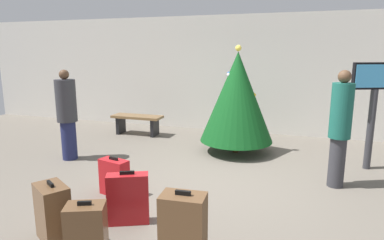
# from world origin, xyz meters

# --- Properties ---
(ground_plane) EXTENTS (16.00, 16.00, 0.00)m
(ground_plane) POSITION_xyz_m (0.00, 0.00, 0.00)
(ground_plane) COLOR #665E54
(back_wall) EXTENTS (16.00, 0.20, 2.91)m
(back_wall) POSITION_xyz_m (0.00, 3.65, 1.46)
(back_wall) COLOR beige
(back_wall) RESTS_ON ground_plane
(holiday_tree) EXTENTS (1.45, 1.45, 2.14)m
(holiday_tree) POSITION_xyz_m (0.02, 1.76, 1.13)
(holiday_tree) COLOR #4C3319
(holiday_tree) RESTS_ON ground_plane
(flight_info_kiosk) EXTENTS (0.78, 0.42, 1.84)m
(flight_info_kiosk) POSITION_xyz_m (2.39, 1.51, 1.27)
(flight_info_kiosk) COLOR #333338
(flight_info_kiosk) RESTS_ON ground_plane
(waiting_bench) EXTENTS (1.24, 0.44, 0.48)m
(waiting_bench) POSITION_xyz_m (-2.57, 2.45, 0.35)
(waiting_bench) COLOR brown
(waiting_bench) RESTS_ON ground_plane
(traveller_0) EXTENTS (0.33, 0.33, 1.76)m
(traveller_0) POSITION_xyz_m (1.80, 0.49, 0.93)
(traveller_0) COLOR #333338
(traveller_0) RESTS_ON ground_plane
(traveller_1) EXTENTS (0.40, 0.40, 1.70)m
(traveller_1) POSITION_xyz_m (-2.90, 0.32, 0.89)
(traveller_1) COLOR #1E234C
(traveller_1) RESTS_ON ground_plane
(suitcase_0) EXTENTS (0.52, 0.37, 0.65)m
(suitcase_0) POSITION_xyz_m (-0.65, -1.48, 0.31)
(suitcase_0) COLOR #B2191E
(suitcase_0) RESTS_ON ground_plane
(suitcase_1) EXTENTS (0.42, 0.28, 0.83)m
(suitcase_1) POSITION_xyz_m (0.30, -2.18, 0.39)
(suitcase_1) COLOR brown
(suitcase_1) RESTS_ON ground_plane
(suitcase_2) EXTENTS (0.44, 0.38, 0.62)m
(suitcase_2) POSITION_xyz_m (-0.66, -2.27, 0.29)
(suitcase_2) COLOR brown
(suitcase_2) RESTS_ON ground_plane
(suitcase_3) EXTENTS (0.50, 0.45, 0.66)m
(suitcase_3) POSITION_xyz_m (-1.24, -2.06, 0.31)
(suitcase_3) COLOR brown
(suitcase_3) RESTS_ON ground_plane
(suitcase_4) EXTENTS (0.46, 0.30, 0.56)m
(suitcase_4) POSITION_xyz_m (-1.23, -0.83, 0.26)
(suitcase_4) COLOR #B2191E
(suitcase_4) RESTS_ON ground_plane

